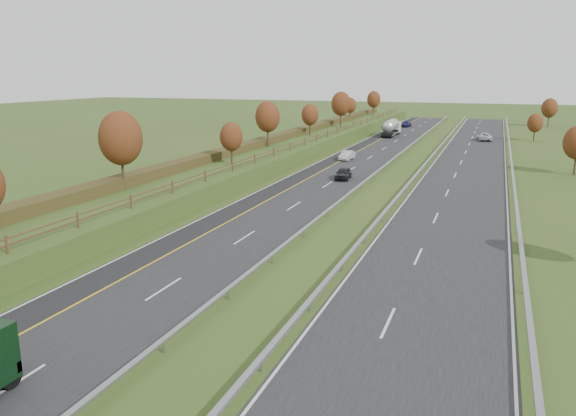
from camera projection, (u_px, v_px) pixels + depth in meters
name	position (u px, v px, depth m)	size (l,w,h in m)	color
ground	(395.00, 177.00, 72.77)	(400.00, 400.00, 0.00)	#344D1B
near_carriageway	(345.00, 168.00, 80.03)	(10.50, 200.00, 0.04)	black
far_carriageway	(465.00, 175.00, 74.46)	(10.50, 200.00, 0.04)	black
hard_shoulder	(320.00, 166.00, 81.30)	(3.00, 200.00, 0.04)	black
lane_markings	(389.00, 170.00, 77.75)	(26.75, 200.00, 0.01)	silver
embankment_left	(261.00, 156.00, 84.19)	(12.00, 200.00, 2.00)	#344D1B
hedge_left	(249.00, 146.00, 84.51)	(2.20, 180.00, 1.10)	#363616
fence_left	(288.00, 147.00, 81.89)	(0.12, 189.06, 1.20)	#422B19
median_barrier_near	(385.00, 166.00, 77.97)	(0.32, 200.00, 0.71)	gray
median_barrier_far	(422.00, 168.00, 76.24)	(0.32, 200.00, 0.71)	gray
outer_barrier_far	(513.00, 173.00, 72.36)	(0.32, 200.00, 0.71)	gray
trees_left	(254.00, 122.00, 79.75)	(6.64, 164.30, 7.66)	#2D2116
trees_far	(559.00, 127.00, 95.62)	(8.45, 118.60, 7.12)	#2D2116
road_tanker	(391.00, 127.00, 120.91)	(2.40, 11.22, 3.46)	silver
car_dark_near	(343.00, 173.00, 71.19)	(1.72, 4.27, 1.46)	black
car_silver_mid	(347.00, 155.00, 87.12)	(1.47, 4.23, 1.39)	silver
car_small_far	(406.00, 124.00, 141.31)	(1.98, 4.88, 1.42)	#161541
car_oncoming	(484.00, 137.00, 112.40)	(2.56, 5.54, 1.54)	silver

